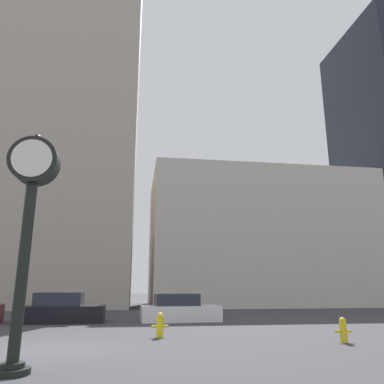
% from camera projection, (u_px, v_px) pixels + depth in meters
% --- Properties ---
extents(ground_plane, '(200.00, 200.00, 0.00)m').
position_uv_depth(ground_plane, '(41.00, 350.00, 9.85)').
color(ground_plane, '#38383D').
extents(building_tall_tower, '(13.06, 12.00, 35.93)m').
position_uv_depth(building_tall_tower, '(70.00, 116.00, 36.66)').
color(building_tall_tower, '#ADA393').
rests_on(building_tall_tower, ground_plane).
extents(building_storefront_row, '(20.16, 12.00, 11.97)m').
position_uv_depth(building_storefront_row, '(256.00, 241.00, 36.30)').
color(building_storefront_row, beige).
rests_on(building_storefront_row, ground_plane).
extents(street_clock, '(1.01, 0.69, 4.88)m').
position_uv_depth(street_clock, '(30.00, 206.00, 7.86)').
color(street_clock, black).
rests_on(street_clock, ground_plane).
extents(car_black, '(3.91, 1.95, 1.38)m').
position_uv_depth(car_black, '(62.00, 310.00, 17.74)').
color(car_black, black).
rests_on(car_black, ground_plane).
extents(car_white, '(3.90, 2.00, 1.31)m').
position_uv_depth(car_white, '(179.00, 310.00, 18.42)').
color(car_white, silver).
rests_on(car_white, ground_plane).
extents(fire_hydrant_near, '(0.50, 0.22, 0.72)m').
position_uv_depth(fire_hydrant_near, '(343.00, 329.00, 11.33)').
color(fire_hydrant_near, yellow).
rests_on(fire_hydrant_near, ground_plane).
extents(fire_hydrant_far, '(0.56, 0.24, 0.78)m').
position_uv_depth(fire_hydrant_far, '(160.00, 325.00, 12.54)').
color(fire_hydrant_far, yellow).
rests_on(fire_hydrant_far, ground_plane).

